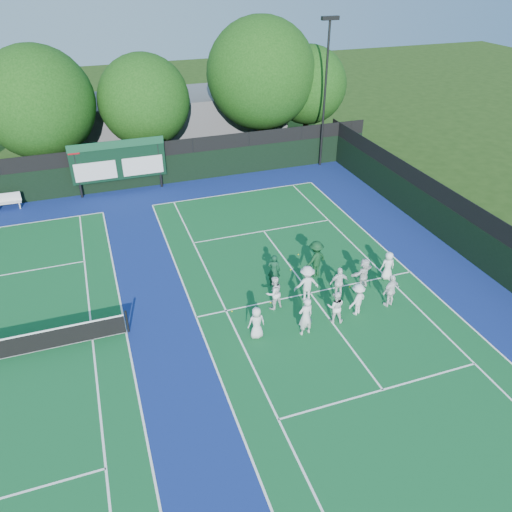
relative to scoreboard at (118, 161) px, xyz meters
name	(u,v)px	position (x,y,z in m)	size (l,w,h in m)	color
ground	(319,305)	(7.01, -15.59, -2.19)	(120.00, 120.00, 0.00)	#203D10
court_apron	(185,320)	(1.01, -14.59, -2.19)	(34.00, 32.00, 0.01)	navy
near_court	(310,293)	(7.01, -14.59, -2.18)	(11.05, 23.85, 0.01)	#125829
back_fence	(135,169)	(1.01, 0.41, -0.83)	(34.00, 0.08, 3.00)	black
divider_fence_right	(474,237)	(16.01, -14.59, -0.83)	(0.08, 32.00, 3.00)	black
scoreboard	(118,161)	(0.00, 0.00, 0.00)	(6.00, 0.21, 3.55)	black
clubhouse	(171,120)	(5.01, 8.41, -0.19)	(18.00, 6.00, 4.00)	#5D5E63
light_pole_right	(326,78)	(14.51, 0.11, 4.11)	(1.20, 0.30, 10.12)	black
bench	(7,201)	(-6.95, -0.21, -1.64)	(1.61, 0.47, 1.02)	silver
tree_b	(41,105)	(-4.10, 3.99, 2.90)	(7.28, 7.28, 8.92)	black
tree_c	(146,102)	(2.70, 3.99, 2.50)	(6.31, 6.31, 8.01)	black
tree_d	(263,76)	(11.32, 3.99, 3.65)	(7.96, 7.96, 10.03)	black
tree_e	(309,87)	(15.11, 3.99, 2.63)	(5.83, 5.83, 7.89)	black
tennis_ball_0	(232,311)	(3.13, -14.72, -2.16)	(0.07, 0.07, 0.07)	yellow
tennis_ball_1	(291,270)	(6.90, -12.47, -2.16)	(0.07, 0.07, 0.07)	yellow
tennis_ball_2	(350,287)	(9.00, -14.78, -2.16)	(0.07, 0.07, 0.07)	yellow
tennis_ball_3	(271,303)	(4.98, -14.70, -2.16)	(0.07, 0.07, 0.07)	yellow
tennis_ball_4	(298,255)	(7.85, -11.25, -2.16)	(0.07, 0.07, 0.07)	yellow
player_front_0	(257,323)	(3.62, -16.65, -1.45)	(0.72, 0.47, 1.48)	silver
player_front_1	(306,316)	(5.59, -17.13, -1.28)	(0.66, 0.43, 1.82)	silver
player_front_2	(336,307)	(7.16, -16.79, -1.43)	(0.74, 0.58, 1.52)	white
player_front_3	(357,299)	(8.29, -16.64, -1.42)	(1.00, 0.57, 1.54)	silver
player_front_4	(391,291)	(10.00, -16.59, -1.38)	(0.95, 0.40, 1.62)	white
player_back_0	(274,293)	(4.99, -15.04, -1.37)	(0.80, 0.62, 1.64)	white
player_back_1	(307,284)	(6.61, -14.98, -1.29)	(1.16, 0.67, 1.80)	silver
player_back_2	(339,283)	(8.11, -15.26, -1.40)	(0.93, 0.39, 1.59)	white
player_back_3	(364,273)	(9.58, -14.91, -1.41)	(1.44, 0.46, 1.56)	silver
player_back_4	(388,266)	(11.05, -14.67, -1.45)	(0.72, 0.47, 1.48)	white
coach_left	(274,270)	(5.63, -13.38, -1.35)	(0.61, 0.40, 1.67)	#0F3922
coach_right	(316,259)	(7.84, -13.29, -1.23)	(1.24, 0.71, 1.92)	#0F3A1C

